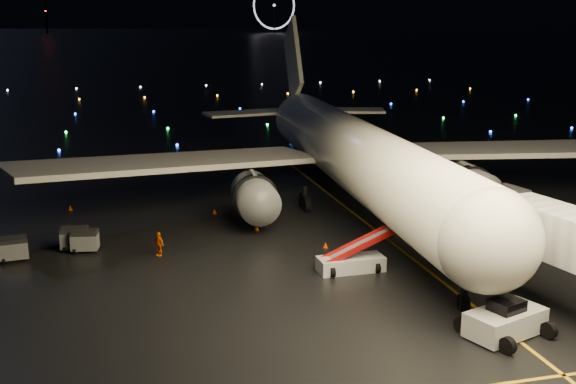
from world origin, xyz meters
The scene contains 16 objects.
ground centered at (0.00, 300.00, 0.00)m, with size 2000.00×2000.00×0.00m, color black.
lane_centre centered at (12.00, 15.00, 0.01)m, with size 0.25×80.00×0.02m, color gold.
airliner centered at (12.47, 26.06, 8.90)m, with size 62.83×59.69×17.80m, color white, non-canonical shape.
pushback_tug centered at (11.58, -4.97, 1.10)m, with size 4.63×2.43×2.21m, color silver.
belt_loader centered at (6.57, 7.46, 1.70)m, with size 7.00×1.91×3.39m, color silver, non-canonical shape.
crew_c centered at (-6.53, 14.32, 0.96)m, with size 1.12×0.47×1.91m, color #F96401.
safety_cone_0 centered at (6.41, 13.02, 0.23)m, with size 0.41×0.41×0.46m, color #E44300.
safety_cone_1 centered at (-0.60, 25.21, 0.22)m, with size 0.39×0.39×0.45m, color #E44300.
safety_cone_2 centered at (2.09, 19.05, 0.27)m, with size 0.47×0.47×0.54m, color #E44300.
safety_cone_3 centered at (-13.63, 29.82, 0.25)m, with size 0.45×0.45×0.51m, color #E44300.
ferris_wheel centered at (170.00, 720.00, 26.00)m, with size 50.00×4.00×52.00m, color black, non-canonical shape.
radio_mast centered at (-60.00, 740.00, 32.00)m, with size 1.80×1.80×64.00m, color black.
taxiway_lights centered at (0.00, 106.00, 0.18)m, with size 164.00×92.00×0.36m, color black, non-canonical shape.
baggage_cart_0 centered at (-12.03, 16.82, 0.85)m, with size 2.00×1.40×1.70m, color gray.
baggage_cart_1 centered at (-17.21, 15.96, 0.89)m, with size 2.08×1.46×1.77m, color gray.
baggage_cart_2 centered at (-12.83, 17.54, 0.88)m, with size 2.08×1.45×1.77m, color gray.
Camera 1 is at (-10.03, -39.02, 17.93)m, focal length 45.00 mm.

